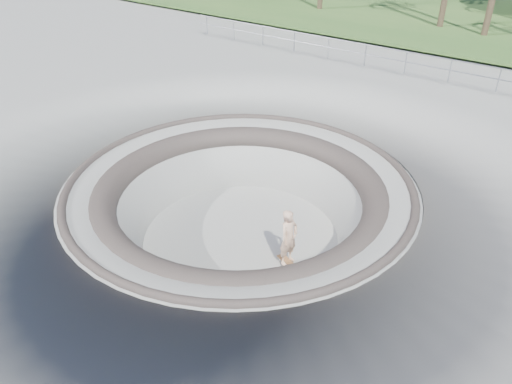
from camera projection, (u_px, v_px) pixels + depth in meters
ground at (240, 183)px, 14.66m from camera, size 180.00×180.00×0.00m
skate_bowl at (241, 233)px, 15.61m from camera, size 14.00×14.00×4.10m
safety_railing at (406, 62)px, 22.47m from camera, size 25.00×0.06×1.03m
skateboard at (288, 262)px, 14.41m from camera, size 0.85×0.52×0.09m
skater at (289, 238)px, 13.95m from camera, size 0.48×0.68×1.74m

